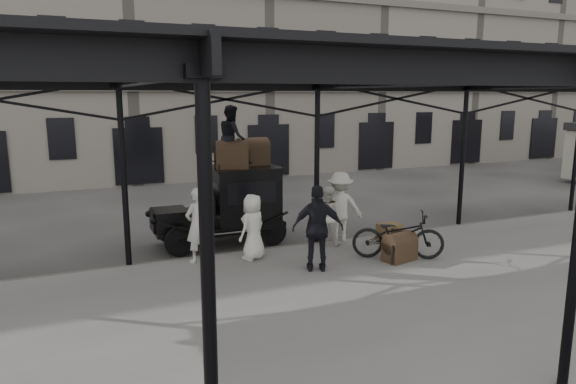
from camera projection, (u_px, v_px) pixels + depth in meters
name	position (u px, v px, depth m)	size (l,w,h in m)	color
ground	(352.00, 269.00, 12.45)	(120.00, 120.00, 0.00)	#383533
platform	(401.00, 295.00, 10.63)	(28.00, 8.00, 0.15)	slate
canopy	(402.00, 72.00, 10.05)	(22.50, 9.00, 4.74)	black
building_frontage	(185.00, 41.00, 27.42)	(64.00, 8.00, 14.00)	slate
taxi	(233.00, 201.00, 14.48)	(3.65, 1.55, 2.18)	black
porter_left	(197.00, 225.00, 12.37)	(0.67, 0.44, 1.84)	beige
porter_midleft	(327.00, 216.00, 13.81)	(0.78, 0.61, 1.61)	silver
porter_centre	(253.00, 227.00, 12.60)	(0.80, 0.52, 1.63)	silver
porter_official	(318.00, 228.00, 11.72)	(1.18, 0.49, 2.01)	black
porter_right	(340.00, 207.00, 14.11)	(1.26, 0.72, 1.95)	beige
bicycle	(398.00, 235.00, 12.69)	(0.79, 2.25, 1.18)	black
porter_roof	(232.00, 136.00, 14.03)	(0.83, 0.65, 1.72)	black
steamer_trunk_roof_near	(232.00, 157.00, 13.98)	(0.87, 0.53, 0.64)	#42311F
steamer_trunk_roof_far	(253.00, 154.00, 14.67)	(0.89, 0.54, 0.65)	#42311F
steamer_trunk_platform	(400.00, 249.00, 12.57)	(0.80, 0.49, 0.59)	#42311F
wicker_hamper	(389.00, 233.00, 14.20)	(0.60, 0.45, 0.50)	olive
suitcase_upright	(402.00, 238.00, 13.78)	(0.15, 0.60, 0.45)	#42311F
suitcase_flat	(402.00, 249.00, 12.87)	(0.60, 0.15, 0.40)	#42311F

